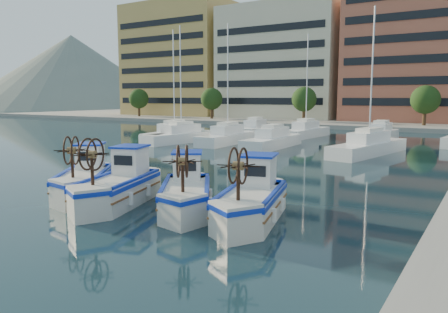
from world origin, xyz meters
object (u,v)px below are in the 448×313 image
(fishing_boat_b, at_px, (119,185))
(fishing_boat_c, at_px, (186,190))
(fishing_boat_a, at_px, (85,178))
(fishing_boat_d, at_px, (252,198))

(fishing_boat_b, distance_m, fishing_boat_c, 3.13)
(fishing_boat_a, xyz_separation_m, fishing_boat_c, (5.67, 0.34, -0.02))
(fishing_boat_a, height_order, fishing_boat_b, fishing_boat_b)
(fishing_boat_a, bearing_deg, fishing_boat_d, -32.44)
(fishing_boat_c, xyz_separation_m, fishing_boat_d, (2.99, 0.17, 0.02))
(fishing_boat_a, distance_m, fishing_boat_b, 2.65)
(fishing_boat_a, distance_m, fishing_boat_c, 5.68)
(fishing_boat_b, relative_size, fishing_boat_d, 1.03)
(fishing_boat_b, xyz_separation_m, fishing_boat_d, (6.03, 0.91, -0.02))
(fishing_boat_c, relative_size, fishing_boat_d, 0.96)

